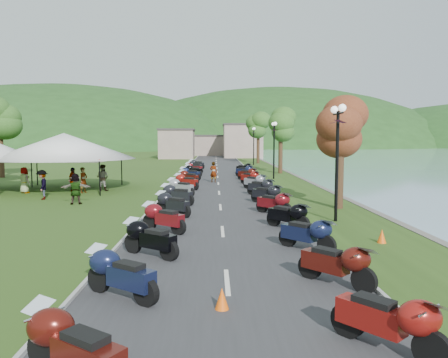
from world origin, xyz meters
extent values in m
cube|color=#333336|center=(0.00, 40.00, 0.01)|extent=(7.00, 120.00, 0.02)
cube|color=gray|center=(-2.00, 85.00, 2.50)|extent=(18.00, 16.00, 5.00)
imported|color=slate|center=(-9.05, 28.38, 0.00)|extent=(0.68, 0.76, 1.71)
imported|color=slate|center=(-8.06, 29.48, 0.00)|extent=(0.98, 0.68, 1.84)
imported|color=slate|center=(-10.54, 25.23, 0.00)|extent=(0.82, 1.24, 1.77)
cone|color=#F2590C|center=(-0.16, 8.24, 0.24)|extent=(0.31, 0.31, 0.49)
camera|label=1|loc=(-0.32, -0.76, 3.65)|focal=35.00mm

